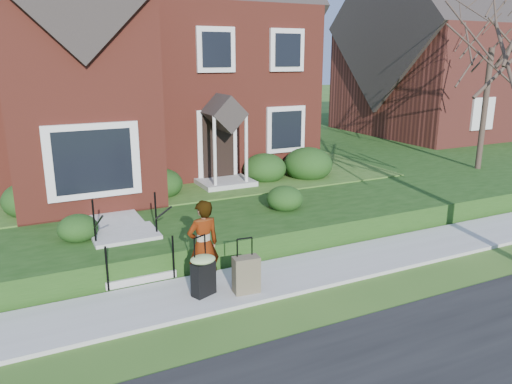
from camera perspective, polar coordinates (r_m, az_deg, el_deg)
ground at (r=10.34m, az=2.12°, el=-10.02°), size 120.00×120.00×0.00m
sidewalk at (r=10.33m, az=2.13°, el=-9.81°), size 60.00×1.60×0.08m
terrace at (r=21.31m, az=-2.32°, el=4.11°), size 44.00×20.00×0.60m
walkway at (r=13.89m, az=-17.08°, el=-1.25°), size 1.20×6.00×0.06m
main_house at (r=18.35m, az=-13.42°, el=17.51°), size 10.40×10.20×9.40m
neighbour_house at (r=28.09m, az=21.41°, el=15.96°), size 9.40×8.00×9.20m
front_steps at (r=10.98m, az=-14.22°, el=-6.25°), size 1.40×2.02×1.50m
foundation_shrubs at (r=14.53m, az=-4.12°, el=1.92°), size 9.74×4.13×1.10m
woman at (r=9.54m, az=-6.04°, el=-6.04°), size 0.68×0.49×1.76m
suitcase_black at (r=9.44m, az=-6.05°, el=-9.15°), size 0.59×0.54×1.16m
suitcase_olive at (r=9.53m, az=-1.12°, el=-9.41°), size 0.52×0.32×1.07m
tree_gap at (r=18.86m, az=25.50°, el=15.85°), size 4.48×4.48×6.40m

